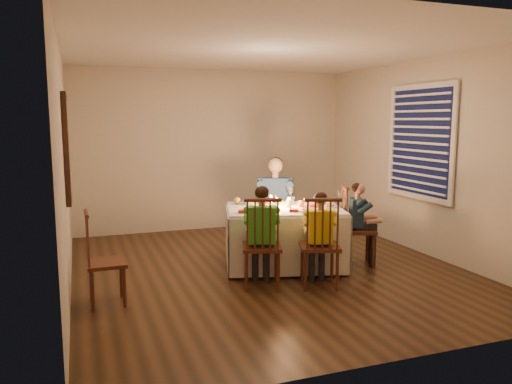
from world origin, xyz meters
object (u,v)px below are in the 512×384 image
object	(u,v)px
chair_near_right	(319,286)
chair_end	(357,265)
child_yellow	(319,286)
chair_near_left	(262,287)
child_green	(262,287)
chair_extra	(108,304)
dining_table	(284,225)
chair_adult	(275,250)
adult	(275,250)
child_teal	(357,265)
serving_bowl	(250,202)

from	to	relation	value
chair_near_right	chair_end	world-z (taller)	same
child_yellow	chair_near_left	bearing A→B (deg)	-0.26
child_green	child_yellow	world-z (taller)	child_green
chair_near_left	child_yellow	size ratio (longest dim) A/B	0.96
chair_near_right	chair_extra	size ratio (longest dim) A/B	1.07
dining_table	chair_end	size ratio (longest dim) A/B	1.62
chair_near_right	child_yellow	distance (m)	0.00
chair_adult	child_yellow	bearing A→B (deg)	-70.89
adult	child_teal	world-z (taller)	adult
serving_bowl	adult	bearing A→B (deg)	38.14
chair_extra	child_green	xyz separation A→B (m)	(1.60, -0.04, 0.00)
chair_near_right	child_teal	bearing A→B (deg)	-126.82
adult	child_teal	xyz separation A→B (m)	(0.71, -1.00, 0.00)
dining_table	child_green	bearing A→B (deg)	-115.32
serving_bowl	chair_near_right	bearing A→B (deg)	-72.21
chair_near_right	chair_extra	xyz separation A→B (m)	(-2.19, 0.24, 0.00)
dining_table	serving_bowl	bearing A→B (deg)	145.99
child_teal	child_green	bearing A→B (deg)	124.41
adult	serving_bowl	world-z (taller)	serving_bowl
child_yellow	serving_bowl	distance (m)	1.46
chair_end	serving_bowl	xyz separation A→B (m)	(-1.20, 0.61, 0.76)
dining_table	chair_adult	distance (m)	0.93
chair_near_right	chair_near_left	bearing A→B (deg)	-0.26
chair_end	adult	xyz separation A→B (m)	(-0.71, 1.00, 0.00)
chair_adult	chair_extra	xyz separation A→B (m)	(-2.31, -1.34, 0.00)
chair_near_left	serving_bowl	distance (m)	1.26
chair_adult	chair_extra	distance (m)	2.67
chair_near_left	adult	xyz separation A→B (m)	(0.71, 1.37, 0.00)
dining_table	chair_end	xyz separation A→B (m)	(0.89, -0.25, -0.53)
adult	child_yellow	size ratio (longest dim) A/B	1.24
serving_bowl	chair_extra	bearing A→B (deg)	-152.48
chair_near_right	serving_bowl	xyz separation A→B (m)	(-0.38, 1.18, 0.76)
chair_end	serving_bowl	world-z (taller)	serving_bowl
chair_adult	serving_bowl	world-z (taller)	serving_bowl
dining_table	chair_near_left	size ratio (longest dim) A/B	1.62
child_yellow	serving_bowl	xyz separation A→B (m)	(-0.38, 1.18, 0.76)
child_green	chair_end	bearing A→B (deg)	-147.68
chair_near_left	dining_table	bearing A→B (deg)	-112.77
chair_adult	chair_extra	bearing A→B (deg)	-126.61
child_green	serving_bowl	xyz separation A→B (m)	(0.21, 0.98, 0.76)
serving_bowl	child_teal	bearing A→B (deg)	-26.89
dining_table	child_teal	xyz separation A→B (m)	(0.89, -0.25, -0.53)
chair_end	child_green	xyz separation A→B (m)	(-1.41, -0.37, 0.00)
chair_near_left	chair_adult	bearing A→B (deg)	-99.78
child_green	chair_near_right	bearing A→B (deg)	178.92
adult	child_green	size ratio (longest dim) A/B	1.16
child_teal	serving_bowl	distance (m)	1.55
chair_extra	adult	world-z (taller)	adult
adult	child_yellow	xyz separation A→B (m)	(-0.12, -1.57, 0.00)
child_yellow	chair_end	bearing A→B (deg)	-126.82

